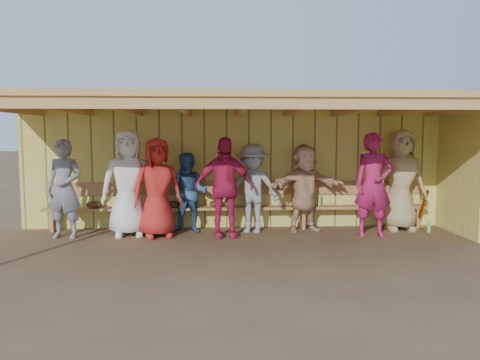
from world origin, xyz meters
name	(u,v)px	position (x,y,z in m)	size (l,w,h in m)	color
ground	(241,241)	(0.00, 0.00, 0.00)	(90.00, 90.00, 0.00)	brown
player_a	(64,189)	(-3.17, 0.42, 0.90)	(0.66, 0.43, 1.80)	gray
player_b	(128,183)	(-2.06, 0.55, 0.99)	(0.96, 0.63, 1.97)	white
player_c	(189,193)	(-0.96, 0.78, 0.77)	(0.74, 0.58, 1.53)	#38669A
player_d	(224,187)	(-0.29, 0.36, 0.92)	(1.07, 0.45, 1.83)	#D02151
player_e	(252,188)	(0.26, 0.74, 0.85)	(1.10, 0.63, 1.70)	#93959B
player_f	(305,188)	(1.28, 0.81, 0.85)	(1.58, 0.50, 1.70)	#E1AC7E
player_g	(373,185)	(2.45, 0.28, 0.96)	(0.70, 0.46, 1.91)	#B11C50
player_h	(401,180)	(3.17, 0.81, 0.99)	(0.97, 0.63, 1.98)	tan
player_extra	(157,188)	(-1.51, 0.42, 0.91)	(0.89, 0.58, 1.82)	red
dugout_structure	(260,144)	(0.39, 0.69, 1.69)	(8.80, 3.20, 2.50)	#EADD63
bench	(238,202)	(0.00, 1.12, 0.53)	(7.60, 0.34, 0.93)	tan
dugout_equipment	(207,205)	(-0.62, 0.99, 0.49)	(6.66, 0.62, 0.80)	#C45917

